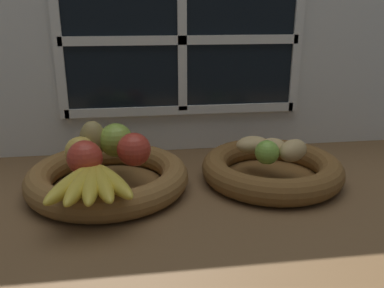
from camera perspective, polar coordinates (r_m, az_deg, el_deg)
The scene contains 14 objects.
ground_plane at distance 92.51cm, azimuth 0.75°, elevation -7.39°, with size 140.00×90.00×3.00cm, color brown.
back_wall at distance 113.28cm, azimuth -1.52°, elevation 12.92°, with size 140.00×4.60×55.00cm.
fruit_bowl_left at distance 93.16cm, azimuth -11.73°, elevation -4.70°, with size 36.15×36.15×5.97cm.
fruit_bowl_right at distance 97.93cm, azimuth 11.13°, elevation -3.48°, with size 33.17×33.17×5.97cm.
apple_red_right at distance 89.33cm, azimuth -8.17°, elevation -0.78°, with size 7.43×7.43×7.43cm, color #B73828.
apple_red_front at distance 86.47cm, azimuth -14.85°, elevation -1.91°, with size 7.36×7.36×7.36cm, color #B73828.
apple_golden_left at distance 91.53cm, azimuth -15.45°, elevation -1.05°, with size 6.67×6.67×6.67cm, color gold.
apple_green_back at distance 95.61cm, azimuth -10.65°, elevation 0.54°, with size 7.91×7.91×7.91cm, color #8CAD3D.
pear_brown at distance 96.31cm, azimuth -13.78°, elevation 0.68°, with size 6.13×5.96×8.64cm, color olive.
banana_bunch_front at distance 79.54cm, azimuth -13.93°, elevation -5.23°, with size 17.72×19.75×3.30cm.
potato_oblong at distance 97.72cm, azimuth 8.54°, elevation -0.12°, with size 8.06×5.76×4.12cm, color tan.
potato_small at distance 94.08cm, azimuth 14.07°, elevation -0.93°, with size 8.20×5.04×5.02cm, color tan.
potato_large at distance 96.08cm, azimuth 11.33°, elevation -0.51°, with size 6.27×5.95×4.43cm, color tan.
lime_near at distance 91.19cm, azimuth 10.52°, elevation -1.16°, with size 5.43×5.43×5.43cm, color #7AAD3D.
Camera 1 is at (-12.71, -82.25, 38.89)cm, focal length 37.89 mm.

